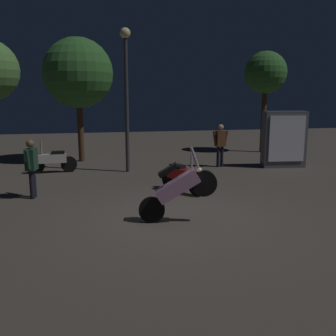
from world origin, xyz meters
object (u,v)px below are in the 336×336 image
(motorcycle_red_parked_right, at_px, (182,177))
(person_bystander_far, at_px, (31,164))
(motorcycle_pink_foreground, at_px, (177,189))
(motorcycle_white_parked_left, at_px, (53,160))
(streetlamp_near, at_px, (126,82))
(kiosk_billboard, at_px, (284,139))
(person_rider_beside, at_px, (220,142))

(motorcycle_red_parked_right, height_order, person_bystander_far, person_bystander_far)
(motorcycle_pink_foreground, height_order, motorcycle_white_parked_left, motorcycle_pink_foreground)
(motorcycle_pink_foreground, bearing_deg, streetlamp_near, 106.52)
(motorcycle_white_parked_left, height_order, motorcycle_red_parked_right, same)
(person_bystander_far, relative_size, streetlamp_near, 0.32)
(motorcycle_pink_foreground, xyz_separation_m, kiosk_billboard, (5.37, 5.39, 0.31))
(person_bystander_far, bearing_deg, motorcycle_red_parked_right, 8.43)
(person_rider_beside, height_order, streetlamp_near, streetlamp_near)
(motorcycle_white_parked_left, bearing_deg, motorcycle_red_parked_right, 134.30)
(motorcycle_white_parked_left, bearing_deg, streetlamp_near, 169.86)
(kiosk_billboard, bearing_deg, person_rider_beside, -6.58)
(motorcycle_pink_foreground, xyz_separation_m, person_bystander_far, (-3.29, 2.70, 0.17))
(motorcycle_white_parked_left, relative_size, person_rider_beside, 1.03)
(motorcycle_red_parked_right, distance_m, streetlamp_near, 4.34)
(motorcycle_pink_foreground, relative_size, person_bystander_far, 1.06)
(motorcycle_white_parked_left, height_order, person_bystander_far, person_bystander_far)
(motorcycle_white_parked_left, height_order, person_rider_beside, person_rider_beside)
(person_rider_beside, xyz_separation_m, person_bystander_far, (-6.33, -3.22, -0.04))
(motorcycle_pink_foreground, distance_m, motorcycle_red_parked_right, 2.63)
(motorcycle_pink_foreground, height_order, kiosk_billboard, kiosk_billboard)
(motorcycle_red_parked_right, bearing_deg, streetlamp_near, 170.73)
(streetlamp_near, bearing_deg, kiosk_billboard, -3.05)
(motorcycle_red_parked_right, height_order, kiosk_billboard, kiosk_billboard)
(motorcycle_pink_foreground, bearing_deg, person_bystander_far, 152.39)
(motorcycle_red_parked_right, xyz_separation_m, person_rider_beside, (2.31, 3.40, 0.52))
(motorcycle_white_parked_left, distance_m, person_bystander_far, 3.37)
(motorcycle_pink_foreground, height_order, person_bystander_far, motorcycle_pink_foreground)
(kiosk_billboard, bearing_deg, streetlamp_near, 3.11)
(motorcycle_red_parked_right, relative_size, kiosk_billboard, 0.71)
(motorcycle_white_parked_left, distance_m, streetlamp_near, 3.74)
(person_rider_beside, distance_m, person_bystander_far, 7.10)
(motorcycle_pink_foreground, bearing_deg, person_rider_beside, 74.50)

